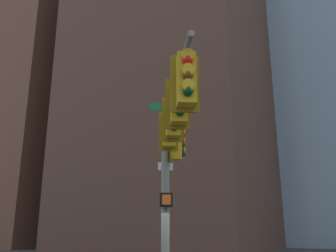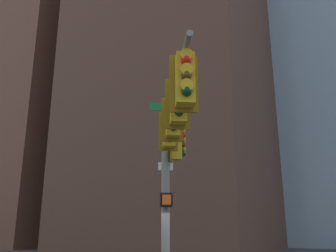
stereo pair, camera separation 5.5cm
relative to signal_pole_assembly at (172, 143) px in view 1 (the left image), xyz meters
name	(u,v)px [view 1 (the left image)]	position (x,y,z in m)	size (l,w,h in m)	color
signal_pole_assembly	(172,143)	(0.00, 0.00, 0.00)	(5.15, 3.40, 6.04)	slate
building_brick_nearside	(188,79)	(-27.71, -11.67, 14.52)	(24.97, 17.55, 37.53)	#4C3328
building_brick_midblock	(51,79)	(-27.73, -33.64, 18.80)	(22.87, 17.92, 46.08)	brown
building_glass_tower	(287,29)	(-47.98, -2.56, 29.24)	(31.60, 30.94, 66.97)	#7A99B2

